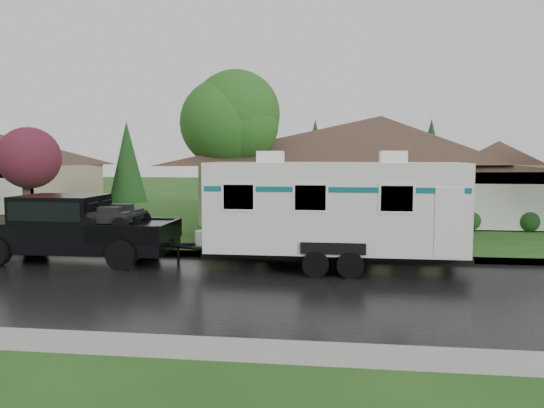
{
  "coord_description": "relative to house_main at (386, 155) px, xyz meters",
  "views": [
    {
      "loc": [
        -0.16,
        -15.92,
        3.56
      ],
      "look_at": [
        -2.49,
        2.0,
        1.91
      ],
      "focal_mm": 35.0,
      "sensor_mm": 36.0,
      "label": 1
    }
  ],
  "objects": [
    {
      "name": "lawn",
      "position": [
        -2.29,
        1.16,
        -3.52
      ],
      "size": [
        140.0,
        26.0,
        0.15
      ],
      "primitive_type": "cube",
      "color": "#1F4A17",
      "rests_on": "ground"
    },
    {
      "name": "shrub_row",
      "position": [
        -0.29,
        -4.54,
        -2.94
      ],
      "size": [
        13.6,
        1.0,
        1.0
      ],
      "color": "#143814",
      "rests_on": "lawn"
    },
    {
      "name": "tree_left_green",
      "position": [
        -7.24,
        -6.6,
        1.45
      ],
      "size": [
        4.25,
        4.25,
        7.04
      ],
      "color": "#382B1E",
      "rests_on": "lawn"
    },
    {
      "name": "road",
      "position": [
        -2.29,
        -15.84,
        -3.59
      ],
      "size": [
        140.0,
        8.0,
        0.01
      ],
      "primitive_type": "cube",
      "color": "black",
      "rests_on": "ground"
    },
    {
      "name": "ground",
      "position": [
        -2.29,
        -13.84,
        -3.59
      ],
      "size": [
        140.0,
        140.0,
        0.0
      ],
      "primitive_type": "plane",
      "color": "#1F4A17",
      "rests_on": "ground"
    },
    {
      "name": "pickup_truck",
      "position": [
        -11.48,
        -13.08,
        -2.39
      ],
      "size": [
        6.7,
        2.55,
        2.23
      ],
      "color": "black",
      "rests_on": "ground"
    },
    {
      "name": "house_main",
      "position": [
        0.0,
        0.0,
        0.0
      ],
      "size": [
        19.44,
        10.8,
        6.9
      ],
      "color": "tan",
      "rests_on": "lawn"
    },
    {
      "name": "house_far",
      "position": [
        -24.07,
        2.02,
        -0.62
      ],
      "size": [
        10.8,
        8.64,
        5.8
      ],
      "color": "tan",
      "rests_on": "lawn"
    },
    {
      "name": "curb",
      "position": [
        -2.29,
        -11.59,
        -3.52
      ],
      "size": [
        140.0,
        0.5,
        0.15
      ],
      "primitive_type": "cube",
      "color": "gray",
      "rests_on": "ground"
    },
    {
      "name": "tree_red",
      "position": [
        -16.75,
        -7.19,
        -0.18
      ],
      "size": [
        2.85,
        2.85,
        4.72
      ],
      "color": "#382B1E",
      "rests_on": "lawn"
    },
    {
      "name": "travel_trailer",
      "position": [
        -2.66,
        -13.08,
        -1.62
      ],
      "size": [
        8.27,
        2.91,
        3.71
      ],
      "color": "white",
      "rests_on": "ground"
    }
  ]
}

